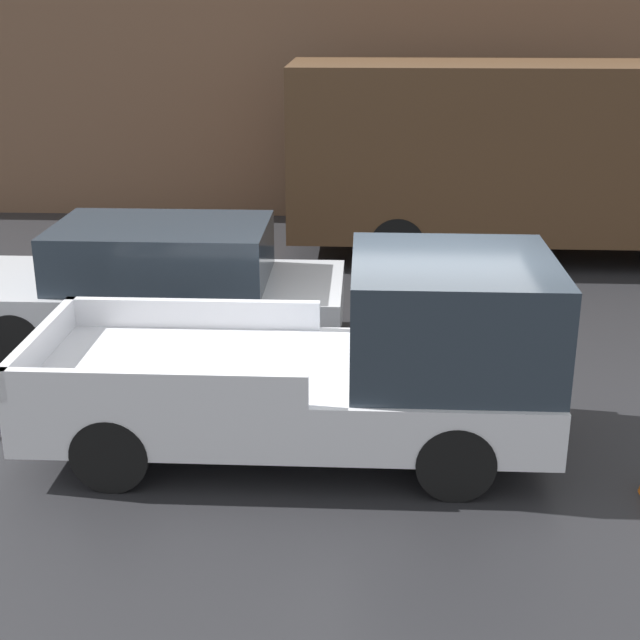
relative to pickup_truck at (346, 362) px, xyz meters
name	(u,v)px	position (x,y,z in m)	size (l,w,h in m)	color
ground_plane	(412,415)	(0.72, 0.74, -0.92)	(60.00, 60.00, 0.00)	#232326
building_wall	(394,104)	(0.72, 10.16, 1.38)	(28.00, 0.15, 4.60)	brown
pickup_truck	(346,362)	(0.00, 0.00, 0.00)	(5.07, 2.11, 1.98)	silver
car	(157,284)	(-2.50, 2.72, -0.10)	(4.89, 2.00, 1.61)	#B7BABF
delivery_truck	(509,155)	(2.63, 7.38, 0.84)	(8.16, 2.58, 3.28)	#4C331E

